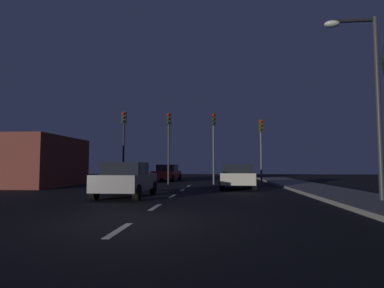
# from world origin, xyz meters

# --- Properties ---
(ground_plane) EXTENTS (80.00, 80.00, 0.00)m
(ground_plane) POSITION_xyz_m (0.00, 7.00, 0.00)
(ground_plane) COLOR black
(sidewalk_curb_right) EXTENTS (3.00, 40.00, 0.15)m
(sidewalk_curb_right) POSITION_xyz_m (7.50, 7.00, 0.07)
(sidewalk_curb_right) COLOR gray
(sidewalk_curb_right) RESTS_ON ground_plane
(lane_stripe_nearest) EXTENTS (0.16, 1.60, 0.01)m
(lane_stripe_nearest) POSITION_xyz_m (0.00, -1.20, 0.00)
(lane_stripe_nearest) COLOR silver
(lane_stripe_nearest) RESTS_ON ground_plane
(lane_stripe_second) EXTENTS (0.16, 1.60, 0.01)m
(lane_stripe_second) POSITION_xyz_m (0.00, 2.60, 0.00)
(lane_stripe_second) COLOR silver
(lane_stripe_second) RESTS_ON ground_plane
(lane_stripe_third) EXTENTS (0.16, 1.60, 0.01)m
(lane_stripe_third) POSITION_xyz_m (0.00, 6.40, 0.00)
(lane_stripe_third) COLOR silver
(lane_stripe_third) RESTS_ON ground_plane
(lane_stripe_fourth) EXTENTS (0.16, 1.60, 0.01)m
(lane_stripe_fourth) POSITION_xyz_m (0.00, 10.20, 0.00)
(lane_stripe_fourth) COLOR silver
(lane_stripe_fourth) RESTS_ON ground_plane
(lane_stripe_fifth) EXTENTS (0.16, 1.60, 0.01)m
(lane_stripe_fifth) POSITION_xyz_m (0.00, 14.00, 0.00)
(lane_stripe_fifth) COLOR silver
(lane_stripe_fifth) RESTS_ON ground_plane
(traffic_signal_far_left) EXTENTS (0.32, 0.38, 5.47)m
(traffic_signal_far_left) POSITION_xyz_m (-5.12, 15.58, 3.80)
(traffic_signal_far_left) COLOR black
(traffic_signal_far_left) RESTS_ON ground_plane
(traffic_signal_center_left) EXTENTS (0.32, 0.38, 5.33)m
(traffic_signal_center_left) POSITION_xyz_m (-1.69, 15.58, 3.71)
(traffic_signal_center_left) COLOR #2D2D30
(traffic_signal_center_left) RESTS_ON ground_plane
(traffic_signal_center_right) EXTENTS (0.32, 0.38, 5.26)m
(traffic_signal_center_right) POSITION_xyz_m (1.67, 15.58, 3.66)
(traffic_signal_center_right) COLOR #4C4C51
(traffic_signal_center_right) RESTS_ON ground_plane
(traffic_signal_far_right) EXTENTS (0.32, 0.38, 4.73)m
(traffic_signal_far_right) POSITION_xyz_m (5.11, 15.58, 3.32)
(traffic_signal_far_right) COLOR #4C4C51
(traffic_signal_far_right) RESTS_ON ground_plane
(car_stopped_ahead) EXTENTS (2.11, 3.92, 1.46)m
(car_stopped_ahead) POSITION_xyz_m (3.14, 11.08, 0.75)
(car_stopped_ahead) COLOR beige
(car_stopped_ahead) RESTS_ON ground_plane
(car_adjacent_lane) EXTENTS (1.97, 3.99, 1.50)m
(car_adjacent_lane) POSITION_xyz_m (-1.92, 5.73, 0.77)
(car_adjacent_lane) COLOR gray
(car_adjacent_lane) RESTS_ON ground_plane
(car_oncoming_far) EXTENTS (2.27, 4.27, 1.49)m
(car_oncoming_far) POSITION_xyz_m (-2.72, 21.14, 0.75)
(car_oncoming_far) COLOR #B21919
(car_oncoming_far) RESTS_ON ground_plane
(street_lamp_right) EXTENTS (1.89, 0.36, 6.79)m
(street_lamp_right) POSITION_xyz_m (7.50, 4.02, 4.12)
(street_lamp_right) COLOR #2D2D30
(street_lamp_right) RESTS_ON ground_plane
(storefront_left) EXTENTS (4.06, 6.75, 3.31)m
(storefront_left) POSITION_xyz_m (-10.03, 12.69, 1.65)
(storefront_left) COLOR maroon
(storefront_left) RESTS_ON ground_plane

